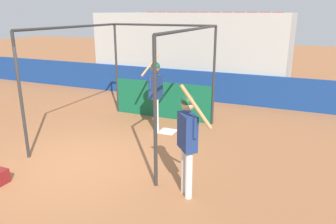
# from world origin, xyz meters

# --- Properties ---
(ground_plane) EXTENTS (60.00, 60.00, 0.00)m
(ground_plane) POSITION_xyz_m (0.00, 0.00, 0.00)
(ground_plane) COLOR #935B38
(outfield_wall) EXTENTS (24.00, 0.12, 1.10)m
(outfield_wall) POSITION_xyz_m (0.00, 6.18, 0.55)
(outfield_wall) COLOR navy
(outfield_wall) RESTS_ON ground
(bleacher_section) EXTENTS (7.60, 4.00, 3.18)m
(bleacher_section) POSITION_xyz_m (-0.00, 8.24, 1.58)
(bleacher_section) COLOR #9E9E99
(bleacher_section) RESTS_ON ground
(batting_cage) EXTENTS (3.30, 3.98, 2.86)m
(batting_cage) POSITION_xyz_m (0.40, 2.88, 1.27)
(batting_cage) COLOR #282828
(batting_cage) RESTS_ON ground
(home_plate) EXTENTS (0.44, 0.44, 0.02)m
(home_plate) POSITION_xyz_m (1.07, 2.58, 0.01)
(home_plate) COLOR white
(home_plate) RESTS_ON ground
(player_batter) EXTENTS (0.54, 0.90, 2.06)m
(player_batter) POSITION_xyz_m (0.71, 2.59, 1.18)
(player_batter) COLOR silver
(player_batter) RESTS_ON ground
(player_waiting) EXTENTS (0.72, 0.62, 2.13)m
(player_waiting) POSITION_xyz_m (2.68, -0.30, 1.16)
(player_waiting) COLOR silver
(player_waiting) RESTS_ON ground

